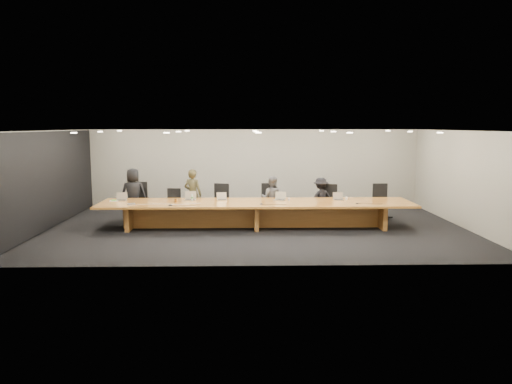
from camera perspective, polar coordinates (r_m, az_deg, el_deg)
The scene contains 29 objects.
ground at distance 14.53m, azimuth 0.03°, elevation -4.07°, with size 12.00×12.00×0.00m, color black.
back_wall at distance 18.30m, azimuth -0.28°, elevation 2.78°, with size 12.00×0.02×2.80m, color #BBB8AB.
left_wall_panel at distance 15.37m, azimuth -22.71°, elevation 1.16°, with size 0.08×7.84×2.74m, color black.
conference_table at distance 14.44m, azimuth 0.03°, elevation -2.04°, with size 9.00×1.80×0.75m.
chair_far_left at distance 16.00m, azimuth -13.22°, elevation -1.00°, with size 0.61×0.61×1.20m, color black, non-canonical shape.
chair_left at distance 15.73m, azimuth -9.49°, elevation -1.41°, with size 0.51×0.51×1.01m, color black, non-canonical shape.
chair_mid_left at distance 15.68m, azimuth -4.20°, elevation -1.10°, with size 0.58×0.58×1.15m, color black, non-canonical shape.
chair_mid_right at distance 15.63m, azimuth 1.33°, elevation -1.10°, with size 0.59×0.59×1.15m, color black, non-canonical shape.
chair_right at distance 15.81m, azimuth 8.34°, elevation -1.12°, with size 0.57×0.57×1.13m, color black, non-canonical shape.
chair_far_right at distance 16.32m, azimuth 14.18°, elevation -1.01°, with size 0.57×0.57×1.12m, color black, non-canonical shape.
person_a at distance 15.98m, azimuth -13.83°, elevation -0.25°, with size 0.80×0.52×1.63m, color black.
person_b at distance 15.70m, azimuth -7.23°, elevation -0.28°, with size 0.59×0.39×1.61m, color #302D1A.
person_c at distance 15.56m, azimuth 1.82°, elevation -0.72°, with size 0.67×0.52×1.38m, color #545456.
person_d at distance 15.82m, azimuth 7.41°, elevation -0.74°, with size 0.85×0.49×1.32m, color black.
laptop_a at distance 15.17m, azimuth -15.17°, elevation -0.50°, with size 0.31×0.22×0.24m, color tan, non-canonical shape.
laptop_b at distance 14.87m, azimuth -7.55°, elevation -0.42°, with size 0.33×0.24×0.26m, color tan, non-canonical shape.
laptop_c at distance 14.78m, azimuth -3.90°, elevation -0.49°, with size 0.29×0.21×0.23m, color #C2B094, non-canonical shape.
laptop_d at distance 14.72m, azimuth 2.71°, elevation -0.46°, with size 0.32×0.23×0.25m, color tan, non-canonical shape.
laptop_e at distance 14.95m, azimuth 9.43°, elevation -0.47°, with size 0.29×0.21×0.23m, color #BAA68E, non-canonical shape.
water_bottle at distance 14.71m, azimuth -7.32°, elevation -0.64°, with size 0.06×0.06×0.19m, color silver.
amber_mug at distance 14.50m, azimuth -9.14°, elevation -0.97°, with size 0.08×0.08×0.11m, color brown.
paper_cup_near at distance 14.65m, azimuth 3.79°, elevation -0.86°, with size 0.07×0.07×0.08m, color silver.
paper_cup_far at distance 15.07m, azimuth 10.32°, elevation -0.72°, with size 0.07×0.07×0.08m, color white.
notepad at distance 15.13m, azimuth -15.91°, elevation -0.98°, with size 0.24×0.19×0.01m, color silver.
lime_gadget at distance 15.14m, azimuth -15.93°, elevation -0.91°, with size 0.14×0.08×0.02m, color green.
av_box at distance 14.34m, azimuth -14.06°, elevation -1.35°, with size 0.21×0.16×0.03m, color #B2B2B7.
mic_left at distance 13.96m, azimuth -9.77°, elevation -1.46°, with size 0.13×0.13×0.03m, color black.
mic_center at distance 13.96m, azimuth 0.63°, elevation -1.36°, with size 0.12×0.12×0.03m, color black.
mic_right at distance 14.37m, azimuth 11.49°, elevation -1.26°, with size 0.11×0.11×0.03m, color black.
Camera 1 is at (-0.35, -14.23, 2.94)m, focal length 35.00 mm.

